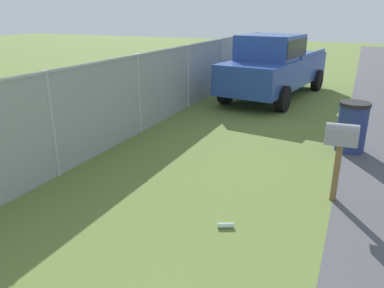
# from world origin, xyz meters

# --- Properties ---
(mailbox) EXTENTS (0.23, 0.47, 1.23)m
(mailbox) POSITION_xyz_m (6.21, -0.93, 0.97)
(mailbox) COLOR brown
(mailbox) RESTS_ON ground
(pickup_truck) EXTENTS (5.81, 2.75, 2.09)m
(pickup_truck) POSITION_xyz_m (13.10, 1.55, 1.11)
(pickup_truck) COLOR #284793
(pickup_truck) RESTS_ON ground
(trash_bin) EXTENTS (0.61, 0.61, 1.04)m
(trash_bin) POSITION_xyz_m (8.63, -1.06, 0.52)
(trash_bin) COLOR navy
(trash_bin) RESTS_ON ground
(fence_section) EXTENTS (19.49, 0.07, 1.86)m
(fence_section) POSITION_xyz_m (9.32, 3.61, 1.00)
(fence_section) COLOR #9EA3A8
(fence_section) RESTS_ON ground
(litter_bottle_by_mailbox) EXTENTS (0.16, 0.23, 0.07)m
(litter_bottle_by_mailbox) POSITION_xyz_m (4.76, 0.33, 0.04)
(litter_bottle_by_mailbox) COLOR #B2D8BF
(litter_bottle_by_mailbox) RESTS_ON ground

